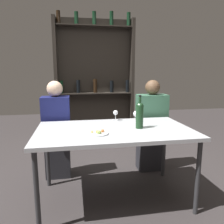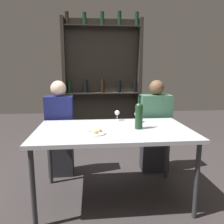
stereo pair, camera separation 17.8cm
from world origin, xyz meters
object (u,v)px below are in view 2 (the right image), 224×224
wine_bottle (139,114)px  wine_glass_1 (117,113)px  food_plate_0 (95,133)px  seated_person_left (60,131)px  wine_glass_0 (138,114)px  seated_person_right (155,129)px

wine_bottle → wine_glass_1: 0.44m
food_plate_0 → seated_person_left: (-0.44, 0.79, -0.20)m
wine_bottle → wine_glass_0: size_ratio=2.60×
wine_bottle → seated_person_left: 1.15m
wine_bottle → wine_glass_0: bearing=80.5°
seated_person_left → seated_person_right: 1.26m
seated_person_left → wine_glass_0: bearing=-21.5°
wine_glass_1 → food_plate_0: wine_glass_1 is taller
seated_person_left → seated_person_right: (1.26, 0.00, -0.01)m
seated_person_left → wine_bottle: bearing=-36.2°
wine_glass_1 → seated_person_right: size_ratio=0.10×
seated_person_right → food_plate_0: bearing=-136.0°
seated_person_right → wine_glass_1: bearing=-155.0°
wine_glass_0 → food_plate_0: 0.66m
wine_bottle → wine_glass_0: wine_bottle is taller
wine_glass_0 → seated_person_left: size_ratio=0.11×
seated_person_left → food_plate_0: bearing=-60.9°
wine_glass_1 → seated_person_left: 0.80m
wine_bottle → seated_person_left: (-0.89, 0.65, -0.34)m
food_plate_0 → seated_person_right: seated_person_right is taller
wine_glass_0 → seated_person_left: seated_person_left is taller
wine_glass_1 → wine_glass_0: bearing=-27.1°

